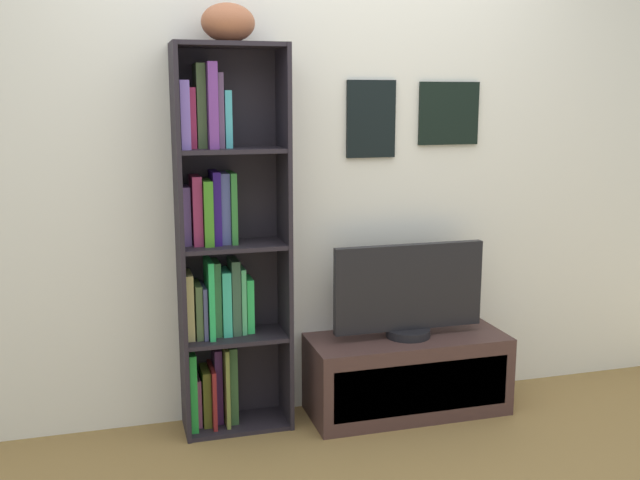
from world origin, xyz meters
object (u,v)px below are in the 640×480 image
at_px(tv_stand, 407,374).
at_px(television, 409,292).
at_px(football, 228,23).
at_px(bookshelf, 221,251).

xyz_separation_m(tv_stand, television, (0.00, 0.00, 0.43)).
xyz_separation_m(football, tv_stand, (0.85, -0.07, -1.69)).
relative_size(football, television, 0.32).
distance_m(football, television, 1.52).
height_order(bookshelf, football, football).
relative_size(bookshelf, football, 7.41).
distance_m(football, tv_stand, 1.89).
bearing_deg(television, football, 175.29).
distance_m(tv_stand, television, 0.43).
bearing_deg(bookshelf, football, -31.18).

